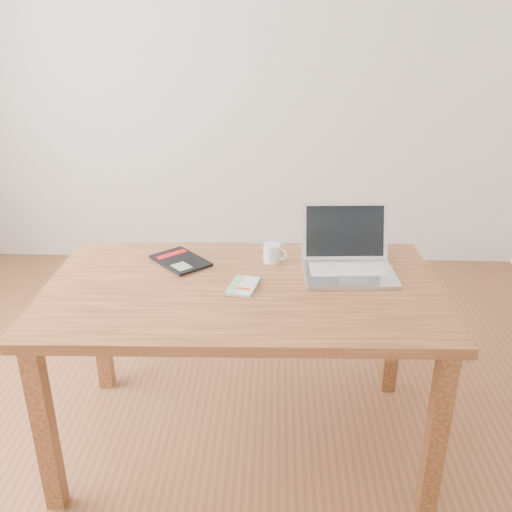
{
  "coord_description": "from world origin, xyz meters",
  "views": [
    {
      "loc": [
        0.25,
        -1.94,
        1.74
      ],
      "look_at": [
        0.18,
        0.09,
        0.85
      ],
      "focal_mm": 40.0,
      "sensor_mm": 36.0,
      "label": 1
    }
  ],
  "objects_px": {
    "black_guidebook": "(180,261)",
    "coffee_mug": "(273,253)",
    "laptop": "(348,258)",
    "white_guidebook": "(243,286)",
    "desk": "(243,306)"
  },
  "relations": [
    {
      "from": "laptop",
      "to": "black_guidebook",
      "type": "bearing_deg",
      "value": 172.44
    },
    {
      "from": "black_guidebook",
      "to": "coffee_mug",
      "type": "relative_size",
      "value": 2.83
    },
    {
      "from": "black_guidebook",
      "to": "laptop",
      "type": "relative_size",
      "value": 0.77
    },
    {
      "from": "desk",
      "to": "laptop",
      "type": "xyz_separation_m",
      "value": [
        0.42,
        0.16,
        0.14
      ]
    },
    {
      "from": "black_guidebook",
      "to": "desk",
      "type": "bearing_deg",
      "value": -79.66
    },
    {
      "from": "desk",
      "to": "white_guidebook",
      "type": "distance_m",
      "value": 0.1
    },
    {
      "from": "black_guidebook",
      "to": "laptop",
      "type": "xyz_separation_m",
      "value": [
        0.7,
        -0.06,
        0.05
      ]
    },
    {
      "from": "laptop",
      "to": "desk",
      "type": "bearing_deg",
      "value": -162.39
    },
    {
      "from": "coffee_mug",
      "to": "black_guidebook",
      "type": "bearing_deg",
      "value": -155.2
    },
    {
      "from": "laptop",
      "to": "white_guidebook",
      "type": "bearing_deg",
      "value": -160.24
    },
    {
      "from": "white_guidebook",
      "to": "coffee_mug",
      "type": "xyz_separation_m",
      "value": [
        0.11,
        0.25,
        0.03
      ]
    },
    {
      "from": "laptop",
      "to": "coffee_mug",
      "type": "bearing_deg",
      "value": 163.38
    },
    {
      "from": "desk",
      "to": "coffee_mug",
      "type": "xyz_separation_m",
      "value": [
        0.11,
        0.23,
        0.13
      ]
    },
    {
      "from": "desk",
      "to": "coffee_mug",
      "type": "height_order",
      "value": "coffee_mug"
    },
    {
      "from": "black_guidebook",
      "to": "white_guidebook",
      "type": "bearing_deg",
      "value": -81.57
    }
  ]
}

